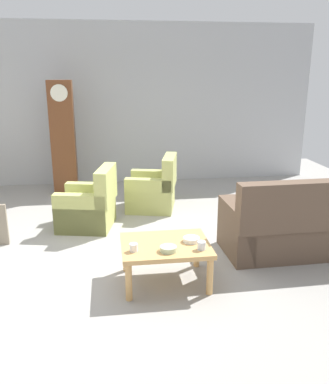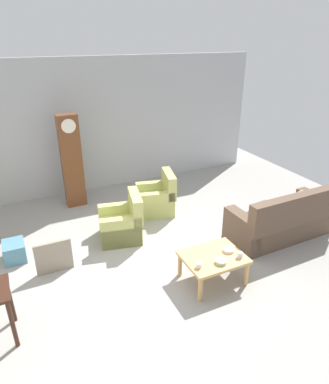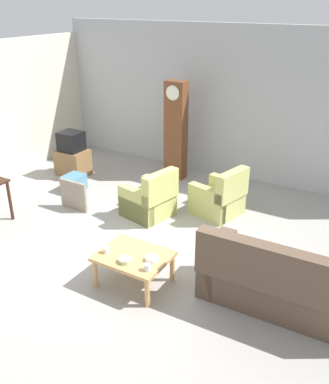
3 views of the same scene
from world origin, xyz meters
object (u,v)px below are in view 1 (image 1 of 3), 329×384
Objects in this scene: armchair_olive_near at (89,207)px; bowl_shallow_green at (168,249)px; armchair_olive_far at (154,191)px; grandfather_clock at (63,138)px; couch_floral at (307,226)px; cup_white_porcelain at (134,247)px; bowl_white_stacked at (191,240)px; coffee_table_wood at (165,249)px; cup_blue_rimmed at (202,245)px.

armchair_olive_near is 5.19× the size of bowl_shallow_green.
grandfather_clock reaches higher than armchair_olive_far.
bowl_shallow_green is (1.41, -3.88, -0.57)m from grandfather_clock.
bowl_shallow_green is at bearing -93.26° from armchair_olive_far.
couch_floral reaches higher than armchair_olive_far.
cup_white_porcelain is 0.47× the size of bowl_white_stacked.
armchair_olive_far reaches higher than cup_white_porcelain.
couch_floral reaches higher than bowl_shallow_green.
grandfather_clock is 11.75× the size of bowl_shallow_green.
bowl_white_stacked is (0.13, -2.51, 0.18)m from armchair_olive_far.
cup_white_porcelain is 0.67m from bowl_white_stacked.
couch_floral is 1.98m from coffee_table_wood.
couch_floral is 3.10m from armchair_olive_near.
armchair_olive_near is at bearing 105.33° from cup_white_porcelain.
coffee_table_wood is (-0.16, -2.52, 0.09)m from armchair_olive_far.
grandfather_clock is 23.41× the size of cup_blue_rimmed.
couch_floral is 1.71m from bowl_white_stacked.
armchair_olive_far is 2.08m from grandfather_clock.
cup_blue_rimmed is 0.22m from bowl_white_stacked.
bowl_white_stacked is at bearing -86.98° from armchair_olive_far.
grandfather_clock reaches higher than bowl_shallow_green.
cup_white_porcelain is (-0.36, -0.15, 0.11)m from coffee_table_wood.
grandfather_clock is 4.01m from cup_white_porcelain.
armchair_olive_near is 5.12× the size of bowl_white_stacked.
grandfather_clock is at bearing 105.25° from armchair_olive_near.
couch_floral is 4.63m from grandfather_clock.
armchair_olive_near is 0.98× the size of armchair_olive_far.
armchair_olive_far reaches higher than bowl_shallow_green.
cup_white_porcelain is at bearing 175.37° from cup_blue_rimmed.
grandfather_clock reaches higher than cup_white_porcelain.
armchair_olive_near reaches higher than bowl_shallow_green.
armchair_olive_far is at bearing 33.77° from armchair_olive_near.
cup_blue_rimmed is (1.76, -3.89, -0.55)m from grandfather_clock.
cup_white_porcelain is 0.71m from cup_blue_rimmed.
couch_floral is at bearing 16.45° from cup_white_porcelain.
cup_blue_rimmed is at bearing -30.01° from coffee_table_wood.
cup_blue_rimmed is (0.20, -2.73, 0.20)m from armchair_olive_far.
cup_blue_rimmed is (1.25, -2.02, 0.20)m from armchair_olive_near.
cup_white_porcelain is at bearing -100.89° from armchair_olive_far.
coffee_table_wood is 0.30m from bowl_white_stacked.
couch_floral is at bearing -24.77° from armchair_olive_near.
armchair_olive_far reaches higher than coffee_table_wood.
cup_blue_rimmed is (-1.56, -0.73, 0.16)m from couch_floral.
coffee_table_wood is (0.90, -1.82, 0.09)m from armchair_olive_near.
couch_floral is 11.79× the size of bowl_shallow_green.
coffee_table_wood is 0.42m from cup_blue_rimmed.
cup_white_porcelain is at bearing 172.00° from bowl_shallow_green.
bowl_white_stacked is (0.65, 0.16, -0.02)m from cup_white_porcelain.
armchair_olive_far reaches higher than bowl_white_stacked.
armchair_olive_far is 5.21× the size of bowl_white_stacked.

